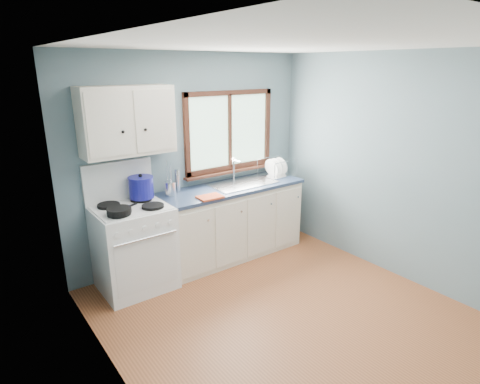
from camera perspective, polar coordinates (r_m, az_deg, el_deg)
floor at (r=4.10m, az=7.31°, el=-17.56°), size 3.20×3.60×0.02m
ceiling at (r=3.37m, az=9.05°, el=20.27°), size 3.20×3.60×0.02m
wall_back at (r=4.93m, az=-6.81°, el=4.66°), size 3.20×0.02×2.50m
wall_left at (r=2.72m, az=-17.11°, el=-6.82°), size 0.02×3.60×2.50m
wall_right at (r=4.77m, az=22.06°, el=3.05°), size 0.02×3.60×2.50m
gas_range at (r=4.50m, az=-14.86°, el=-7.31°), size 0.76×0.69×1.36m
base_cabinets at (r=5.11m, az=-1.22°, el=-4.64°), size 1.85×0.60×0.88m
countertop at (r=4.95m, az=-1.24°, el=0.62°), size 1.89×0.64×0.04m
sink at (r=5.06m, az=0.41°, el=0.53°), size 0.84×0.46×0.44m
window at (r=5.14m, az=-1.47°, el=7.85°), size 1.36×0.10×1.03m
upper_cabinets at (r=4.31m, az=-15.76°, el=9.72°), size 0.95×0.35×0.70m
skillet at (r=4.10m, az=-16.79°, el=-2.50°), size 0.38×0.32×0.05m
stockpot at (r=4.48m, az=-13.88°, el=0.70°), size 0.30×0.30×0.27m
utensil_crock at (r=4.62m, az=-9.87°, el=0.51°), size 0.17×0.17×0.42m
thermos at (r=4.74m, az=-8.90°, el=1.61°), size 0.08×0.08×0.27m
soap_bottle at (r=4.79m, az=-8.89°, el=1.53°), size 0.09×0.09×0.23m
dish_towel at (r=4.51m, az=-4.30°, el=-0.72°), size 0.28×0.21×0.02m
dish_rack at (r=5.45m, az=5.24°, el=3.04°), size 0.48×0.38×0.24m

